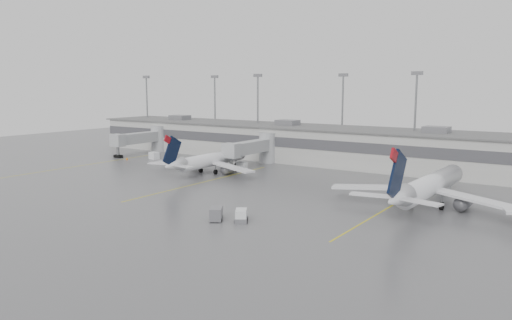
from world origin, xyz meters
The scene contains 17 objects.
ground centered at (0.00, 0.00, 0.00)m, with size 260.00×260.00×0.00m, color #555457.
terminal centered at (-0.01, 57.98, 4.17)m, with size 152.00×17.00×9.45m.
light_masts centered at (0.00, 63.75, 12.03)m, with size 142.40×8.00×20.60m.
jet_bridge_left centered at (-55.50, 45.72, 3.87)m, with size 4.00×17.20×7.00m.
jet_bridge_right centered at (-20.50, 45.72, 3.87)m, with size 4.00×17.20×7.00m.
stand_markings centered at (0.00, 24.00, 0.01)m, with size 105.25×40.00×0.01m.
jet_mid_left centered at (-22.64, 31.47, 2.75)m, with size 24.41×27.38×8.86m.
jet_mid_right centered at (22.06, 27.16, 3.18)m, with size 28.21×31.64×10.23m.
baggage_tug centered at (4.21, 5.25, 0.65)m, with size 2.72×3.05×1.67m.
baggage_cart centered at (1.01, 4.05, 0.91)m, with size 2.75×3.11×1.74m.
gse_uld_a centered at (-46.35, 39.22, 0.85)m, with size 2.39×1.59×1.69m, color white.
gse_uld_b centered at (-20.26, 39.42, 0.75)m, with size 2.11×1.41×1.50m, color white.
gse_uld_c centered at (21.75, 37.95, 0.76)m, with size 2.15×1.43×1.52m, color white.
gse_loader centered at (-32.01, 46.56, 0.91)m, with size 1.82×2.90×1.82m, color slate.
cone_a centered at (-50.73, 34.58, 0.37)m, with size 0.47×0.47×0.74m, color #FF6E05.
cone_b centered at (-27.37, 34.41, 0.33)m, with size 0.42×0.42×0.67m, color #FF6E05.
cone_c centered at (18.12, 37.30, 0.37)m, with size 0.46×0.46×0.74m, color #FF6E05.
Camera 1 is at (41.21, -45.93, 17.57)m, focal length 35.00 mm.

